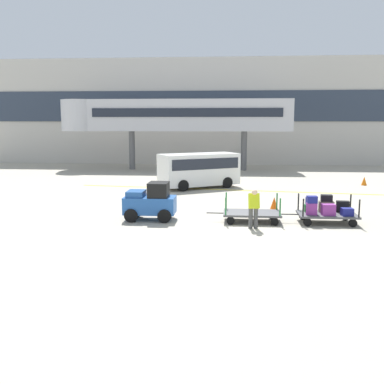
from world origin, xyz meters
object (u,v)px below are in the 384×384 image
object	(u,v)px
baggage_cart_middle	(326,210)
baggage_handler	(254,207)
shuttle_van	(199,168)
safety_cone_near	(364,181)
baggage_tug	(151,202)
safety_cone_far	(274,203)
baggage_cart_lead	(252,213)

from	to	relation	value
baggage_cart_middle	baggage_handler	world-z (taller)	baggage_handler
shuttle_van	safety_cone_near	size ratio (longest dim) A/B	9.27
baggage_tug	shuttle_van	xyz separation A→B (m)	(1.39, 9.25, 0.48)
safety_cone_near	safety_cone_far	xyz separation A→B (m)	(-6.52, -8.31, 0.00)
baggage_handler	safety_cone_near	bearing A→B (deg)	58.15
baggage_cart_lead	safety_cone_far	xyz separation A→B (m)	(1.19, 2.87, -0.07)
baggage_handler	shuttle_van	distance (m)	10.87
baggage_handler	safety_cone_far	size ratio (longest dim) A/B	2.84
baggage_tug	safety_cone_far	world-z (taller)	baggage_tug
baggage_tug	baggage_cart_lead	distance (m)	4.18
safety_cone_near	baggage_tug	bearing A→B (deg)	-136.78
baggage_cart_middle	safety_cone_far	bearing A→B (deg)	121.75
baggage_cart_lead	safety_cone_near	distance (m)	13.58
shuttle_van	baggage_handler	bearing A→B (deg)	-75.22
baggage_tug	safety_cone_far	distance (m)	6.08
baggage_cart_lead	shuttle_van	xyz separation A→B (m)	(-2.77, 9.28, 0.89)
baggage_cart_middle	safety_cone_near	xyz separation A→B (m)	(4.74, 11.18, -0.27)
baggage_tug	safety_cone_far	size ratio (longest dim) A/B	3.83
baggage_cart_lead	baggage_cart_middle	xyz separation A→B (m)	(2.97, 0.00, 0.20)
baggage_cart_lead	baggage_tug	bearing A→B (deg)	179.57
baggage_handler	safety_cone_near	xyz separation A→B (m)	(7.71, 12.41, -0.59)
baggage_cart_middle	safety_cone_near	size ratio (longest dim) A/B	5.46
baggage_cart_middle	shuttle_van	xyz separation A→B (m)	(-5.73, 9.27, 0.69)
shuttle_van	safety_cone_far	xyz separation A→B (m)	(3.96, -6.40, -0.96)
baggage_cart_lead	baggage_handler	distance (m)	1.33
baggage_tug	safety_cone_far	xyz separation A→B (m)	(5.35, 2.84, -0.48)
baggage_handler	shuttle_van	xyz separation A→B (m)	(-2.77, 10.50, 0.37)
baggage_cart_middle	baggage_cart_lead	bearing A→B (deg)	-179.93
baggage_cart_lead	safety_cone_near	size ratio (longest dim) A/B	5.46
baggage_tug	baggage_handler	xyz separation A→B (m)	(4.16, -1.25, 0.11)
baggage_handler	baggage_cart_lead	bearing A→B (deg)	90.24
baggage_handler	safety_cone_far	bearing A→B (deg)	73.84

